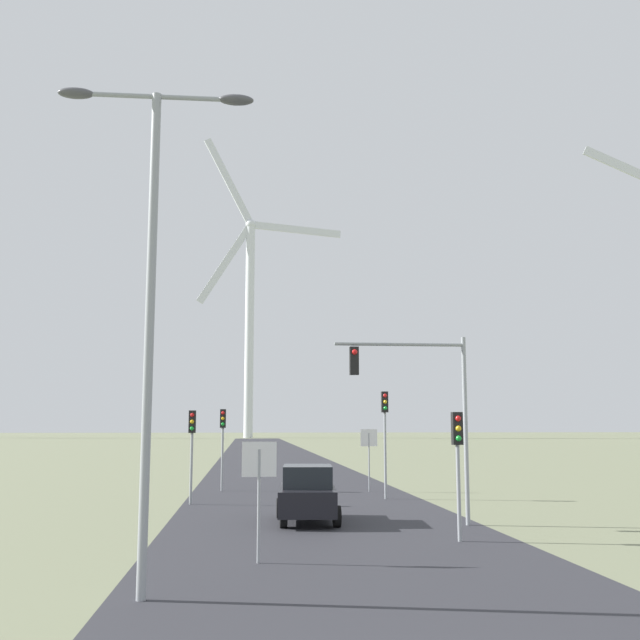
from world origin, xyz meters
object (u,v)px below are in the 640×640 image
object	(u,v)px
streetlamp	(151,267)
stop_sign_far	(369,448)
traffic_light_post_near_left	(192,435)
traffic_light_post_near_right	(458,446)
car_approaching	(307,494)
traffic_light_post_mid_left	(223,431)
stop_sign_near	(259,478)
traffic_light_post_mid_right	(385,420)
traffic_light_mast_overhead	(420,390)
wind_turbine_left	(250,304)

from	to	relation	value
streetlamp	stop_sign_far	world-z (taller)	streetlamp
traffic_light_post_near_left	traffic_light_post_near_right	xyz separation A→B (m)	(7.99, -10.33, -0.16)
car_approaching	traffic_light_post_near_left	bearing A→B (deg)	125.20
traffic_light_post_near_right	traffic_light_post_mid_left	distance (m)	17.86
streetlamp	stop_sign_near	size ratio (longest dim) A/B	3.52
traffic_light_post_mid_left	traffic_light_post_mid_right	size ratio (longest dim) A/B	0.85
traffic_light_post_mid_right	traffic_light_mast_overhead	size ratio (longest dim) A/B	0.77
traffic_light_post_mid_left	stop_sign_far	bearing A→B (deg)	-9.33
stop_sign_near	car_approaching	xyz separation A→B (m)	(1.69, 7.08, -1.01)
traffic_light_post_near_left	traffic_light_post_mid_left	xyz separation A→B (m)	(1.04, 6.12, 0.13)
traffic_light_post_mid_left	car_approaching	xyz separation A→B (m)	(3.14, -12.05, -1.94)
streetlamp	stop_sign_near	bearing A→B (deg)	58.10
stop_sign_far	traffic_light_post_near_right	world-z (taller)	traffic_light_post_near_right
traffic_light_post_mid_right	car_approaching	xyz separation A→B (m)	(-3.97, -7.39, -2.42)
traffic_light_post_mid_right	wind_turbine_left	world-z (taller)	wind_turbine_left
streetlamp	car_approaching	size ratio (longest dim) A/B	2.30
streetlamp	wind_turbine_left	size ratio (longest dim) A/B	0.13
traffic_light_post_near_left	traffic_light_post_mid_left	bearing A→B (deg)	80.39
traffic_light_post_mid_right	wind_turbine_left	distance (m)	154.76
streetlamp	traffic_light_post_near_right	world-z (taller)	streetlamp
traffic_light_mast_overhead	wind_turbine_left	distance (m)	162.99
stop_sign_near	traffic_light_post_near_right	distance (m)	6.16
streetlamp	stop_sign_far	distance (m)	23.16
stop_sign_far	traffic_light_post_near_left	distance (m)	9.45
traffic_light_post_mid_right	traffic_light_mast_overhead	world-z (taller)	traffic_light_mast_overhead
stop_sign_far	traffic_light_post_mid_left	bearing A→B (deg)	170.67
streetlamp	traffic_light_post_mid_right	size ratio (longest dim) A/B	2.12
traffic_light_mast_overhead	traffic_light_post_near_left	bearing A→B (deg)	137.40
stop_sign_near	traffic_light_post_mid_right	xyz separation A→B (m)	(5.66, 14.47, 1.41)
stop_sign_far	traffic_light_post_mid_left	world-z (taller)	traffic_light_post_mid_left
stop_sign_near	traffic_light_mast_overhead	bearing A→B (deg)	48.54
stop_sign_near	traffic_light_post_near_left	size ratio (longest dim) A/B	0.74
traffic_light_post_near_left	traffic_light_post_near_right	bearing A→B (deg)	-52.26
traffic_light_post_near_right	traffic_light_post_mid_right	distance (m)	11.81
streetlamp	traffic_light_post_near_left	xyz separation A→B (m)	(-0.33, 16.48, -3.42)
traffic_light_post_near_left	traffic_light_mast_overhead	bearing A→B (deg)	-42.60
traffic_light_post_near_left	stop_sign_far	bearing A→B (deg)	31.84
traffic_light_post_mid_right	wind_turbine_left	bearing A→B (deg)	92.11
traffic_light_post_mid_left	traffic_light_mast_overhead	distance (m)	14.87
wind_turbine_left	car_approaching	bearing A→B (deg)	-89.42
car_approaching	wind_turbine_left	bearing A→B (deg)	90.58
streetlamp	traffic_light_post_near_right	distance (m)	10.47
stop_sign_far	traffic_light_post_near_left	bearing A→B (deg)	-148.16
streetlamp	wind_turbine_left	xyz separation A→B (m)	(2.23, 169.75, 26.76)
streetlamp	wind_turbine_left	bearing A→B (deg)	89.25
stop_sign_near	wind_turbine_left	distance (m)	169.14
stop_sign_far	traffic_light_post_near_right	size ratio (longest dim) A/B	0.84
traffic_light_post_near_left	car_approaching	size ratio (longest dim) A/B	0.88
stop_sign_far	traffic_light_post_near_left	xyz separation A→B (m)	(-8.01, -4.97, 0.67)
traffic_light_post_mid_left	wind_turbine_left	distance (m)	150.19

